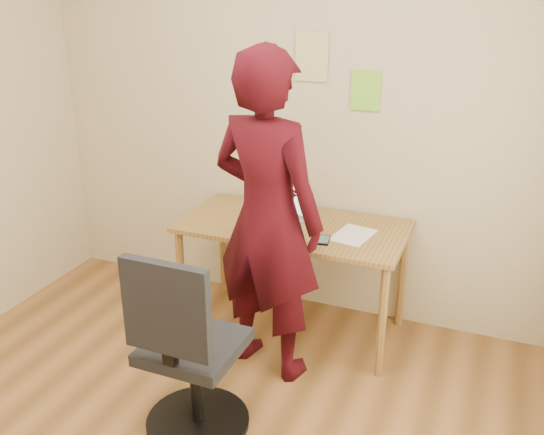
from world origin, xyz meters
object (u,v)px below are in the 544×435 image
at_px(laptop, 280,211).
at_px(person, 267,218).
at_px(phone, 324,240).
at_px(office_chair, 187,359).
at_px(desk, 293,237).

height_order(laptop, person, person).
relative_size(laptop, phone, 2.63).
distance_m(phone, office_chair, 1.08).
height_order(desk, phone, phone).
xyz_separation_m(laptop, person, (0.11, -0.49, 0.15)).
distance_m(laptop, phone, 0.43).
distance_m(desk, office_chair, 1.16).
xyz_separation_m(laptop, office_chair, (-0.02, -1.20, -0.35)).
relative_size(laptop, person, 0.20).
bearing_deg(office_chair, person, 79.95).
relative_size(desk, person, 0.74).
xyz_separation_m(phone, person, (-0.25, -0.26, 0.20)).
relative_size(desk, office_chair, 1.36).
bearing_deg(laptop, office_chair, -73.20).
bearing_deg(phone, laptop, 138.32).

